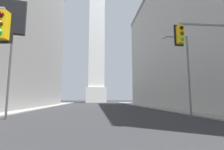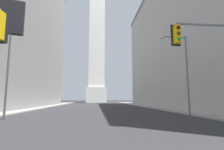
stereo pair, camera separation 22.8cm
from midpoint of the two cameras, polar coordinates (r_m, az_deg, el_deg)
The scene contains 4 objects.
sidewalk_left at distance 31.62m, azimuth -27.29°, elevation -9.97°, with size 5.00×97.32×0.15m, color gray.
sidewalk_right at distance 32.03m, azimuth 18.09°, elevation -10.40°, with size 5.00×97.32×0.15m, color gray.
obelisk at distance 88.40m, azimuth -4.82°, elevation 15.47°, with size 9.04×9.04×76.38m.
street_lamp at distance 20.66m, azimuth 22.43°, elevation 2.80°, with size 3.11×0.36×8.76m.
Camera 2 is at (-0.42, -0.20, 1.80)m, focal length 28.00 mm.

